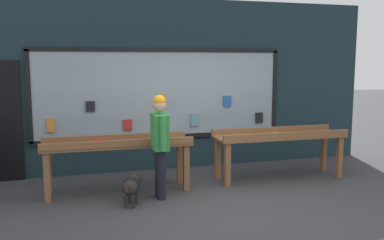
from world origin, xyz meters
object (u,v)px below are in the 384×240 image
Objects in this scene: small_dog at (132,185)px; person_browsing at (160,139)px; display_table_left at (117,148)px; display_table_right at (279,139)px.

person_browsing is at bearing -43.50° from small_dog.
small_dog is (0.11, -0.68, -0.42)m from display_table_left.
person_browsing is 0.81m from small_dog.
display_table_left is 4.39× the size of small_dog.
small_dog is (-0.47, -0.20, -0.62)m from person_browsing.
display_table_left is 0.78m from person_browsing.
small_dog is at bearing -166.02° from display_table_right.
person_browsing is 2.97× the size of small_dog.
display_table_right is at bearing -75.90° from person_browsing.
display_table_right is 2.86m from small_dog.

